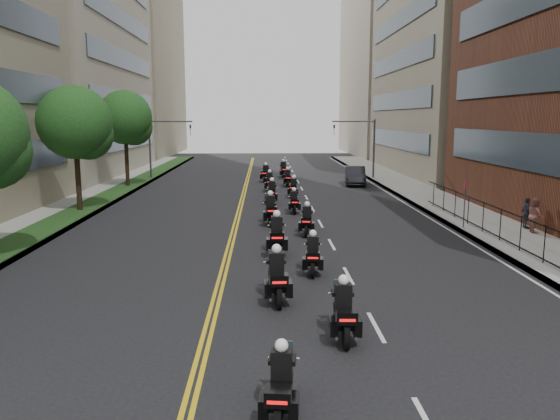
# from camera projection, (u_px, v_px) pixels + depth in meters

# --- Properties ---
(sidewalk_right) EXTENTS (4.00, 90.00, 0.15)m
(sidewalk_right) POSITION_uv_depth(u_px,v_px,m) (448.00, 207.00, 35.16)
(sidewalk_right) COLOR gray
(sidewalk_right) RESTS_ON ground
(sidewalk_left) EXTENTS (4.00, 90.00, 0.15)m
(sidewalk_left) POSITION_uv_depth(u_px,v_px,m) (73.00, 209.00, 34.45)
(sidewalk_left) COLOR gray
(sidewalk_left) RESTS_ON ground
(grass_strip) EXTENTS (2.00, 90.00, 0.04)m
(grass_strip) POSITION_uv_depth(u_px,v_px,m) (85.00, 207.00, 34.45)
(grass_strip) COLOR #1C3D16
(grass_strip) RESTS_ON sidewalk_left
(building_right_tan) EXTENTS (15.11, 28.00, 30.00)m
(building_right_tan) POSITION_uv_depth(u_px,v_px,m) (473.00, 26.00, 55.60)
(building_right_tan) COLOR gray
(building_right_tan) RESTS_ON ground
(building_right_far) EXTENTS (15.00, 28.00, 26.00)m
(building_right_far) POSITION_uv_depth(u_px,v_px,m) (400.00, 71.00, 85.49)
(building_right_far) COLOR #A09481
(building_right_far) RESTS_ON ground
(building_left_mid) EXTENTS (16.11, 28.00, 34.00)m
(building_left_mid) POSITION_uv_depth(u_px,v_px,m) (40.00, 2.00, 53.98)
(building_left_mid) COLOR #A09481
(building_left_mid) RESTS_ON ground
(building_left_far) EXTENTS (16.00, 28.00, 26.00)m
(building_left_far) POSITION_uv_depth(u_px,v_px,m) (120.00, 70.00, 84.21)
(building_left_far) COLOR gray
(building_left_far) RESTS_ON ground
(iron_fence) EXTENTS (0.05, 28.00, 1.50)m
(iron_fence) POSITION_uv_depth(u_px,v_px,m) (532.00, 239.00, 22.18)
(iron_fence) COLOR black
(iron_fence) RESTS_ON sidewalk_right
(street_trees) EXTENTS (4.40, 38.40, 7.98)m
(street_trees) POSITION_uv_depth(u_px,v_px,m) (41.00, 130.00, 27.33)
(street_trees) COLOR black
(street_trees) RESTS_ON ground
(traffic_signal_right) EXTENTS (4.09, 0.20, 5.60)m
(traffic_signal_right) POSITION_uv_depth(u_px,v_px,m) (364.00, 140.00, 51.23)
(traffic_signal_right) COLOR #3F3F44
(traffic_signal_right) RESTS_ON ground
(traffic_signal_left) EXTENTS (4.09, 0.20, 5.60)m
(traffic_signal_left) POSITION_uv_depth(u_px,v_px,m) (160.00, 140.00, 50.66)
(traffic_signal_left) COLOR #3F3F44
(traffic_signal_left) RESTS_ON ground
(motorcycle_0) EXTENTS (0.61, 2.11, 1.56)m
(motorcycle_0) POSITION_uv_depth(u_px,v_px,m) (281.00, 388.00, 10.54)
(motorcycle_0) COLOR black
(motorcycle_0) RESTS_ON ground
(motorcycle_1) EXTENTS (0.55, 2.30, 1.70)m
(motorcycle_1) POSITION_uv_depth(u_px,v_px,m) (344.00, 314.00, 14.35)
(motorcycle_1) COLOR black
(motorcycle_1) RESTS_ON ground
(motorcycle_2) EXTENTS (0.60, 2.47, 1.82)m
(motorcycle_2) POSITION_uv_depth(u_px,v_px,m) (277.00, 279.00, 17.28)
(motorcycle_2) COLOR black
(motorcycle_2) RESTS_ON ground
(motorcycle_3) EXTENTS (0.59, 2.20, 1.63)m
(motorcycle_3) POSITION_uv_depth(u_px,v_px,m) (313.00, 256.00, 20.39)
(motorcycle_3) COLOR black
(motorcycle_3) RESTS_ON ground
(motorcycle_4) EXTENTS (0.59, 2.55, 1.89)m
(motorcycle_4) POSITION_uv_depth(u_px,v_px,m) (277.00, 237.00, 23.19)
(motorcycle_4) COLOR black
(motorcycle_4) RESTS_ON ground
(motorcycle_5) EXTENTS (0.65, 2.24, 1.66)m
(motorcycle_5) POSITION_uv_depth(u_px,v_px,m) (307.00, 222.00, 27.10)
(motorcycle_5) COLOR black
(motorcycle_5) RESTS_ON ground
(motorcycle_6) EXTENTS (0.62, 2.51, 1.85)m
(motorcycle_6) POSITION_uv_depth(u_px,v_px,m) (270.00, 211.00, 29.65)
(motorcycle_6) COLOR black
(motorcycle_6) RESTS_ON ground
(motorcycle_7) EXTENTS (0.48, 2.10, 1.56)m
(motorcycle_7) POSITION_uv_depth(u_px,v_px,m) (294.00, 203.00, 33.32)
(motorcycle_7) COLOR black
(motorcycle_7) RESTS_ON ground
(motorcycle_8) EXTENTS (0.64, 2.41, 1.78)m
(motorcycle_8) POSITION_uv_depth(u_px,v_px,m) (272.00, 193.00, 36.77)
(motorcycle_8) COLOR black
(motorcycle_8) RESTS_ON ground
(motorcycle_9) EXTENTS (0.65, 2.17, 1.60)m
(motorcycle_9) POSITION_uv_depth(u_px,v_px,m) (293.00, 189.00, 39.82)
(motorcycle_9) COLOR black
(motorcycle_9) RESTS_ON ground
(motorcycle_10) EXTENTS (0.54, 2.34, 1.73)m
(motorcycle_10) POSITION_uv_depth(u_px,v_px,m) (270.00, 183.00, 42.95)
(motorcycle_10) COLOR black
(motorcycle_10) RESTS_ON ground
(motorcycle_11) EXTENTS (0.52, 2.23, 1.65)m
(motorcycle_11) POSITION_uv_depth(u_px,v_px,m) (288.00, 179.00, 46.04)
(motorcycle_11) COLOR black
(motorcycle_11) RESTS_ON ground
(motorcycle_12) EXTENTS (0.71, 2.36, 1.75)m
(motorcycle_12) POSITION_uv_depth(u_px,v_px,m) (265.00, 174.00, 49.42)
(motorcycle_12) COLOR black
(motorcycle_12) RESTS_ON ground
(motorcycle_13) EXTENTS (0.65, 2.45, 1.81)m
(motorcycle_13) POSITION_uv_depth(u_px,v_px,m) (284.00, 170.00, 52.59)
(motorcycle_13) COLOR black
(motorcycle_13) RESTS_ON ground
(parked_sedan) EXTENTS (2.25, 4.98, 1.58)m
(parked_sedan) POSITION_uv_depth(u_px,v_px,m) (355.00, 176.00, 47.18)
(parked_sedan) COLOR black
(parked_sedan) RESTS_ON ground
(pedestrian_b) EXTENTS (0.82, 0.96, 1.74)m
(pedestrian_b) POSITION_uv_depth(u_px,v_px,m) (536.00, 215.00, 26.89)
(pedestrian_b) COLOR #9A5F54
(pedestrian_b) RESTS_ON sidewalk_right
(pedestrian_c) EXTENTS (0.42, 0.95, 1.61)m
(pedestrian_c) POSITION_uv_depth(u_px,v_px,m) (526.00, 213.00, 27.82)
(pedestrian_c) COLOR #3A3940
(pedestrian_c) RESTS_ON sidewalk_right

